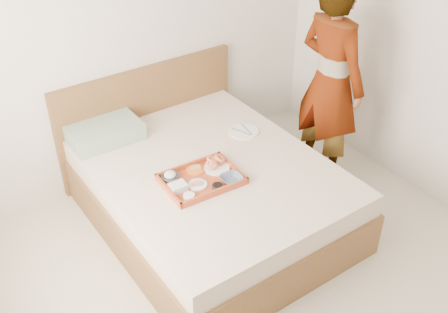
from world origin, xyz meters
name	(u,v)px	position (x,y,z in m)	size (l,w,h in m)	color
ground	(288,306)	(0.00, 0.00, 0.00)	(3.50, 4.00, 0.01)	beige
wall_back	(131,27)	(0.00, 2.00, 1.30)	(3.50, 0.01, 2.60)	silver
bed	(211,194)	(0.06, 1.00, 0.27)	(1.65, 2.00, 0.53)	brown
headboard	(149,118)	(0.06, 1.97, 0.47)	(1.65, 0.06, 0.95)	brown
pillow	(104,132)	(-0.42, 1.79, 0.60)	(0.56, 0.38, 0.13)	#82A484
tray	(201,179)	(-0.10, 0.88, 0.55)	(0.54, 0.40, 0.05)	#B04723
prawn_plate	(217,168)	(0.07, 0.93, 0.55)	(0.19, 0.19, 0.01)	white
navy_bowl_big	(232,179)	(0.07, 0.74, 0.56)	(0.15, 0.15, 0.04)	#182B4C
sauce_dish	(217,187)	(-0.06, 0.73, 0.56)	(0.08, 0.08, 0.03)	black
meat_plate	(198,185)	(-0.16, 0.84, 0.55)	(0.13, 0.13, 0.01)	white
bread_plate	(195,170)	(-0.07, 1.00, 0.55)	(0.13, 0.13, 0.01)	orange
salad_bowl	(170,177)	(-0.28, 1.01, 0.56)	(0.12, 0.12, 0.04)	#182B4C
plastic_tub	(178,187)	(-0.29, 0.87, 0.57)	(0.11, 0.09, 0.05)	silver
cheese_round	(189,197)	(-0.28, 0.75, 0.56)	(0.08, 0.08, 0.03)	white
dinner_plate	(244,131)	(0.54, 1.24, 0.54)	(0.25, 0.25, 0.01)	white
person	(331,82)	(1.21, 0.98, 0.89)	(0.65, 0.43, 1.78)	silver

